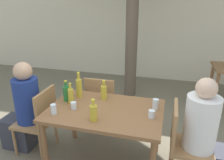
{
  "coord_description": "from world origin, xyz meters",
  "views": [
    {
      "loc": [
        0.66,
        -2.13,
        1.92
      ],
      "look_at": [
        0.0,
        0.3,
        0.99
      ],
      "focal_mm": 35.0,
      "sensor_mm": 36.0,
      "label": 1
    }
  ],
  "objects_px": {
    "oil_cruet_1": "(71,96)",
    "oil_cruet_2": "(93,112)",
    "drinking_glass_3": "(152,114)",
    "drinking_glass_0": "(54,109)",
    "person_seated_1": "(207,139)",
    "patio_chair_1": "(183,140)",
    "drinking_glass_2": "(74,106)",
    "dining_table_front": "(105,116)",
    "patio_chair_2": "(102,101)",
    "oil_cruet_3": "(79,87)",
    "green_bottle_0": "(66,93)",
    "patio_chair_0": "(40,118)",
    "oil_cruet_4": "(104,92)",
    "drinking_glass_1": "(155,104)",
    "person_seated_0": "(23,112)"
  },
  "relations": [
    {
      "from": "dining_table_front",
      "to": "oil_cruet_3",
      "type": "height_order",
      "value": "oil_cruet_3"
    },
    {
      "from": "patio_chair_0",
      "to": "drinking_glass_0",
      "type": "bearing_deg",
      "value": 56.31
    },
    {
      "from": "patio_chair_2",
      "to": "drinking_glass_3",
      "type": "bearing_deg",
      "value": 137.86
    },
    {
      "from": "oil_cruet_2",
      "to": "drinking_glass_0",
      "type": "xyz_separation_m",
      "value": [
        -0.47,
        0.02,
        -0.04
      ]
    },
    {
      "from": "person_seated_1",
      "to": "oil_cruet_1",
      "type": "relative_size",
      "value": 4.65
    },
    {
      "from": "dining_table_front",
      "to": "drinking_glass_2",
      "type": "xyz_separation_m",
      "value": [
        -0.35,
        -0.09,
        0.13
      ]
    },
    {
      "from": "person_seated_1",
      "to": "drinking_glass_3",
      "type": "xyz_separation_m",
      "value": [
        -0.58,
        -0.05,
        0.24
      ]
    },
    {
      "from": "patio_chair_0",
      "to": "drinking_glass_2",
      "type": "relative_size",
      "value": 10.25
    },
    {
      "from": "patio_chair_2",
      "to": "person_seated_0",
      "type": "bearing_deg",
      "value": 38.0
    },
    {
      "from": "drinking_glass_1",
      "to": "person_seated_0",
      "type": "bearing_deg",
      "value": -174.89
    },
    {
      "from": "patio_chair_0",
      "to": "oil_cruet_3",
      "type": "bearing_deg",
      "value": 117.62
    },
    {
      "from": "oil_cruet_4",
      "to": "patio_chair_1",
      "type": "bearing_deg",
      "value": -14.62
    },
    {
      "from": "dining_table_front",
      "to": "oil_cruet_3",
      "type": "bearing_deg",
      "value": 149.94
    },
    {
      "from": "drinking_glass_0",
      "to": "drinking_glass_3",
      "type": "relative_size",
      "value": 1.32
    },
    {
      "from": "drinking_glass_3",
      "to": "oil_cruet_3",
      "type": "bearing_deg",
      "value": 162.93
    },
    {
      "from": "patio_chair_1",
      "to": "drinking_glass_2",
      "type": "bearing_deg",
      "value": 94.07
    },
    {
      "from": "person_seated_1",
      "to": "drinking_glass_2",
      "type": "xyz_separation_m",
      "value": [
        -1.46,
        -0.09,
        0.24
      ]
    },
    {
      "from": "drinking_glass_1",
      "to": "drinking_glass_3",
      "type": "bearing_deg",
      "value": -96.47
    },
    {
      "from": "green_bottle_0",
      "to": "oil_cruet_1",
      "type": "relative_size",
      "value": 1.01
    },
    {
      "from": "patio_chair_2",
      "to": "person_seated_1",
      "type": "relative_size",
      "value": 0.72
    },
    {
      "from": "person_seated_1",
      "to": "drinking_glass_2",
      "type": "bearing_deg",
      "value": 93.43
    },
    {
      "from": "patio_chair_2",
      "to": "drinking_glass_3",
      "type": "height_order",
      "value": "patio_chair_2"
    },
    {
      "from": "person_seated_1",
      "to": "oil_cruet_4",
      "type": "xyz_separation_m",
      "value": [
        -1.21,
        0.26,
        0.29
      ]
    },
    {
      "from": "dining_table_front",
      "to": "patio_chair_2",
      "type": "distance_m",
      "value": 0.73
    },
    {
      "from": "oil_cruet_2",
      "to": "drinking_glass_2",
      "type": "xyz_separation_m",
      "value": [
        -0.31,
        0.18,
        -0.05
      ]
    },
    {
      "from": "drinking_glass_3",
      "to": "oil_cruet_1",
      "type": "bearing_deg",
      "value": 174.91
    },
    {
      "from": "patio_chair_0",
      "to": "oil_cruet_4",
      "type": "height_order",
      "value": "oil_cruet_4"
    },
    {
      "from": "drinking_glass_0",
      "to": "patio_chair_0",
      "type": "bearing_deg",
      "value": 146.31
    },
    {
      "from": "oil_cruet_4",
      "to": "oil_cruet_1",
      "type": "bearing_deg",
      "value": -147.96
    },
    {
      "from": "drinking_glass_0",
      "to": "drinking_glass_3",
      "type": "distance_m",
      "value": 1.06
    },
    {
      "from": "oil_cruet_3",
      "to": "oil_cruet_4",
      "type": "xyz_separation_m",
      "value": [
        0.33,
        0.01,
        -0.03
      ]
    },
    {
      "from": "drinking_glass_0",
      "to": "person_seated_1",
      "type": "bearing_deg",
      "value": 8.65
    },
    {
      "from": "patio_chair_0",
      "to": "drinking_glass_3",
      "type": "xyz_separation_m",
      "value": [
        1.42,
        -0.05,
        0.29
      ]
    },
    {
      "from": "oil_cruet_1",
      "to": "oil_cruet_2",
      "type": "xyz_separation_m",
      "value": [
        0.4,
        -0.3,
        -0.01
      ]
    },
    {
      "from": "patio_chair_0",
      "to": "drinking_glass_1",
      "type": "relative_size",
      "value": 6.91
    },
    {
      "from": "oil_cruet_3",
      "to": "green_bottle_0",
      "type": "bearing_deg",
      "value": -125.32
    },
    {
      "from": "dining_table_front",
      "to": "patio_chair_2",
      "type": "relative_size",
      "value": 1.48
    },
    {
      "from": "patio_chair_1",
      "to": "green_bottle_0",
      "type": "xyz_separation_m",
      "value": [
        -1.41,
        0.09,
        0.35
      ]
    },
    {
      "from": "oil_cruet_1",
      "to": "drinking_glass_1",
      "type": "bearing_deg",
      "value": 6.41
    },
    {
      "from": "patio_chair_0",
      "to": "oil_cruet_1",
      "type": "relative_size",
      "value": 3.36
    },
    {
      "from": "oil_cruet_2",
      "to": "drinking_glass_3",
      "type": "relative_size",
      "value": 2.82
    },
    {
      "from": "drinking_glass_0",
      "to": "drinking_glass_1",
      "type": "xyz_separation_m",
      "value": [
        1.07,
        0.4,
        0.01
      ]
    },
    {
      "from": "person_seated_1",
      "to": "drinking_glass_1",
      "type": "distance_m",
      "value": 0.64
    },
    {
      "from": "patio_chair_2",
      "to": "drinking_glass_0",
      "type": "xyz_separation_m",
      "value": [
        -0.25,
        -0.92,
        0.3
      ]
    },
    {
      "from": "patio_chair_0",
      "to": "drinking_glass_1",
      "type": "bearing_deg",
      "value": 95.92
    },
    {
      "from": "person_seated_0",
      "to": "oil_cruet_2",
      "type": "relative_size",
      "value": 5.08
    },
    {
      "from": "patio_chair_0",
      "to": "drinking_glass_0",
      "type": "distance_m",
      "value": 0.54
    },
    {
      "from": "person_seated_0",
      "to": "drinking_glass_1",
      "type": "xyz_separation_m",
      "value": [
        1.67,
        0.15,
        0.26
      ]
    },
    {
      "from": "oil_cruet_2",
      "to": "oil_cruet_4",
      "type": "distance_m",
      "value": 0.52
    },
    {
      "from": "dining_table_front",
      "to": "drinking_glass_2",
      "type": "bearing_deg",
      "value": -165.91
    }
  ]
}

